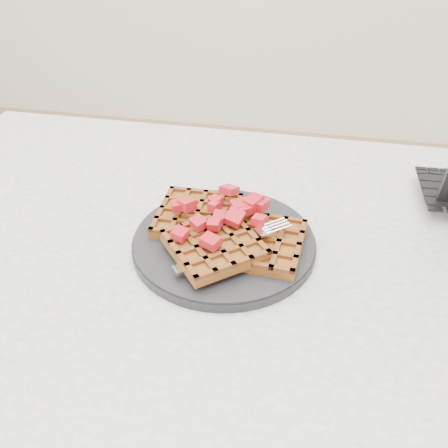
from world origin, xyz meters
TOP-DOWN VIEW (x-y plane):
  - table at (0.00, 0.00)m, footprint 1.20×0.80m
  - plate at (-0.04, 0.03)m, footprint 0.26×0.26m
  - waffles at (-0.04, 0.02)m, footprint 0.21×0.21m
  - strawberry_pile at (-0.04, 0.03)m, footprint 0.15×0.15m
  - fork at (-0.01, -0.00)m, footprint 0.15×0.13m

SIDE VIEW (x-z plane):
  - table at x=0.00m, z-range 0.26..1.01m
  - plate at x=-0.04m, z-range 0.75..0.77m
  - fork at x=-0.01m, z-range 0.77..0.78m
  - waffles at x=-0.04m, z-range 0.76..0.79m
  - strawberry_pile at x=-0.04m, z-range 0.79..0.82m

